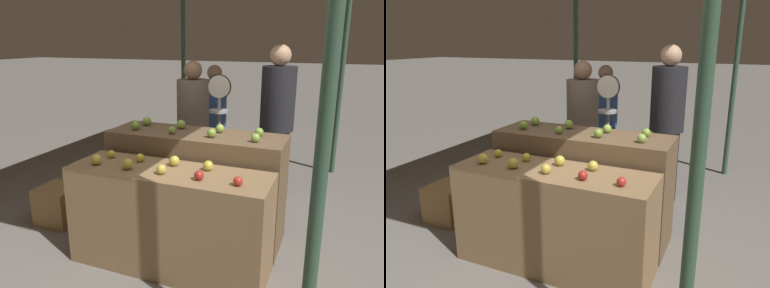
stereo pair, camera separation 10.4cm
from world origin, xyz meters
TOP-DOWN VIEW (x-y plane):
  - ground_plane at (0.00, 0.00)m, footprint 60.00×60.00m
  - display_counter_front at (0.00, 0.00)m, footprint 1.66×0.55m
  - display_counter_back at (0.00, 0.60)m, footprint 1.66×0.55m
  - apple_front_0 at (-0.62, -0.10)m, footprint 0.09×0.09m
  - apple_front_1 at (-0.32, -0.10)m, footprint 0.09×0.09m
  - apple_front_2 at (-0.01, -0.10)m, footprint 0.08×0.08m
  - apple_front_3 at (0.31, -0.11)m, footprint 0.07×0.07m
  - apple_front_4 at (0.61, -0.11)m, footprint 0.07×0.07m
  - apple_front_5 at (-0.61, 0.10)m, footprint 0.07×0.07m
  - apple_front_6 at (-0.32, 0.10)m, footprint 0.07×0.07m
  - apple_front_7 at (0.00, 0.12)m, footprint 0.09×0.09m
  - apple_front_8 at (0.30, 0.12)m, footprint 0.08×0.08m
  - apple_back_0 at (-0.59, 0.50)m, footprint 0.09×0.09m
  - apple_back_1 at (-0.19, 0.49)m, footprint 0.07×0.07m
  - apple_back_2 at (0.19, 0.50)m, footprint 0.08×0.08m
  - apple_back_3 at (0.59, 0.49)m, footprint 0.08×0.08m
  - apple_back_4 at (-0.58, 0.71)m, footprint 0.09×0.09m
  - apple_back_5 at (-0.20, 0.71)m, footprint 0.09×0.09m
  - apple_back_6 at (0.20, 0.70)m, footprint 0.08×0.08m
  - apple_back_7 at (0.57, 0.71)m, footprint 0.08×0.08m
  - produce_scale at (0.03, 1.19)m, footprint 0.25×0.20m
  - person_vendor_at_scale at (-0.40, 1.51)m, footprint 0.39×0.39m
  - person_customer_left at (0.54, 1.80)m, footprint 0.49×0.49m
  - person_customer_right at (-0.41, 2.30)m, footprint 0.38×0.38m
  - wooden_crate_side at (-1.42, 0.28)m, footprint 0.39×0.39m

SIDE VIEW (x-z plane):
  - ground_plane at x=0.00m, z-range 0.00..0.00m
  - wooden_crate_side at x=-1.42m, z-range 0.00..0.39m
  - display_counter_front at x=0.00m, z-range 0.00..0.87m
  - display_counter_back at x=0.00m, z-range 0.00..1.03m
  - person_customer_right at x=-0.41m, z-range 0.12..1.66m
  - apple_front_5 at x=-0.61m, z-range 0.87..0.94m
  - apple_front_4 at x=0.61m, z-range 0.87..0.94m
  - apple_front_6 at x=-0.32m, z-range 0.87..0.94m
  - apple_front_3 at x=0.31m, z-range 0.87..0.94m
  - apple_front_2 at x=-0.01m, z-range 0.87..0.94m
  - apple_front_8 at x=0.30m, z-range 0.87..0.95m
  - apple_front_7 at x=0.00m, z-range 0.87..0.95m
  - apple_front_0 at x=-0.62m, z-range 0.87..0.95m
  - apple_front_1 at x=-0.32m, z-range 0.87..0.95m
  - person_vendor_at_scale at x=-0.40m, z-range 0.12..1.76m
  - person_customer_left at x=0.54m, z-range 0.14..1.97m
  - apple_back_1 at x=-0.19m, z-range 1.03..1.11m
  - apple_back_7 at x=0.57m, z-range 1.03..1.11m
  - apple_back_3 at x=0.59m, z-range 1.03..1.11m
  - apple_back_6 at x=0.20m, z-range 1.03..1.12m
  - apple_back_2 at x=0.19m, z-range 1.03..1.12m
  - apple_back_0 at x=-0.59m, z-range 1.03..1.12m
  - apple_back_5 at x=-0.20m, z-range 1.03..1.12m
  - apple_back_4 at x=-0.58m, z-range 1.03..1.12m
  - produce_scale at x=0.03m, z-range 0.33..1.86m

